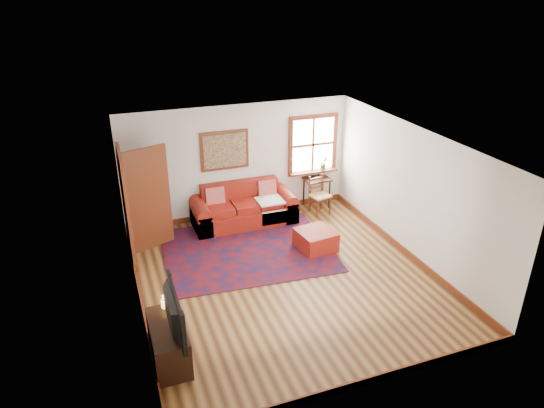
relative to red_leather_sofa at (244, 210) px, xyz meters
name	(u,v)px	position (x,y,z in m)	size (l,w,h in m)	color
ground	(284,277)	(0.03, -2.32, -0.29)	(5.50, 5.50, 0.00)	#492A13
room_envelope	(285,191)	(0.03, -2.31, 1.37)	(5.04, 5.54, 2.52)	silver
window	(314,151)	(1.81, 0.38, 1.03)	(1.18, 0.20, 1.38)	white
doorway	(140,201)	(-2.17, -0.54, 0.78)	(0.89, 1.08, 2.14)	black
framed_artwork	(225,151)	(-0.27, 0.39, 1.26)	(1.05, 0.07, 0.85)	maroon
persian_rug	(247,250)	(-0.31, -1.19, -0.28)	(3.20, 2.56, 0.02)	#620E0E
red_leather_sofa	(244,210)	(0.00, 0.00, 0.00)	(2.20, 0.91, 0.86)	maroon
red_ottoman	(316,240)	(0.98, -1.59, -0.09)	(0.68, 0.68, 0.39)	maroon
side_table	(317,183)	(1.83, 0.21, 0.29)	(0.59, 0.44, 0.70)	black
ladder_back_chair	(318,193)	(1.72, -0.12, 0.19)	(0.48, 0.46, 0.88)	tan
media_cabinet	(169,343)	(-2.22, -3.69, 0.00)	(0.46, 1.03, 0.57)	black
television	(168,313)	(-2.20, -3.83, 0.59)	(1.09, 0.14, 0.63)	black
candle_hurricane	(165,303)	(-2.17, -3.27, 0.37)	(0.12, 0.12, 0.18)	silver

